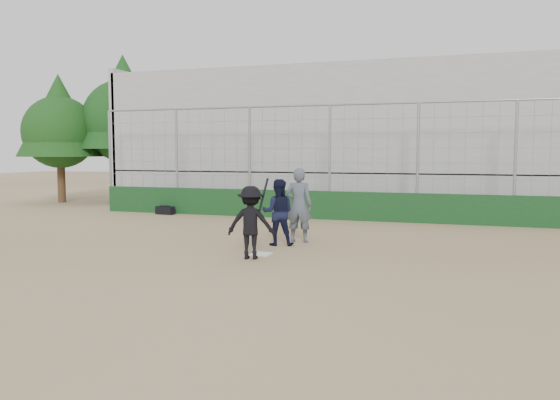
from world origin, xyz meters
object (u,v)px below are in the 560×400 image
(batter_at_plate, at_px, (251,222))
(equipment_bag, at_px, (165,210))
(umpire, at_px, (299,209))
(catcher_crouched, at_px, (278,223))

(batter_at_plate, distance_m, equipment_bag, 9.49)
(batter_at_plate, relative_size, umpire, 1.01)
(catcher_crouched, distance_m, umpire, 0.83)
(catcher_crouched, height_order, umpire, umpire)
(equipment_bag, bearing_deg, catcher_crouched, -40.06)
(umpire, relative_size, equipment_bag, 2.39)
(equipment_bag, bearing_deg, umpire, -34.74)
(batter_at_plate, height_order, equipment_bag, batter_at_plate)
(batter_at_plate, bearing_deg, catcher_crouched, 88.97)
(catcher_crouched, relative_size, equipment_bag, 1.55)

